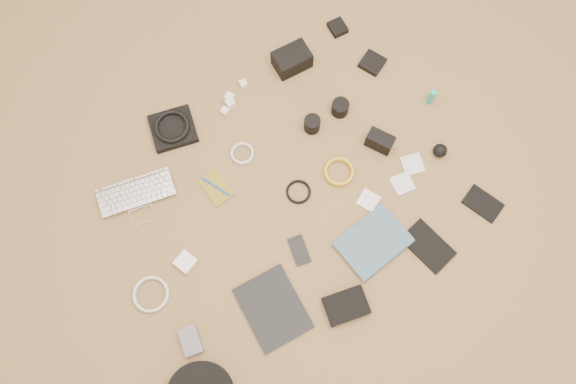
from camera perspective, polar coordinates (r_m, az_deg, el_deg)
laptop at (r=2.18m, az=-14.89°, el=-1.09°), size 0.34×0.28×0.02m
headphone_pouch at (r=2.25m, az=-11.60°, el=6.31°), size 0.21×0.20×0.03m
headphones at (r=2.23m, az=-11.72°, el=6.55°), size 0.17×0.17×0.02m
charger_a at (r=2.25m, az=-6.43°, el=8.17°), size 0.04×0.04×0.03m
charger_b at (r=2.27m, az=-5.97°, el=9.49°), size 0.04×0.04×0.03m
charger_c at (r=2.30m, az=-4.58°, el=10.90°), size 0.03×0.03×0.03m
charger_d at (r=2.26m, az=-5.88°, el=8.94°), size 0.03×0.03×0.03m
dslr_camera at (r=2.31m, az=0.40°, el=13.30°), size 0.16×0.12×0.08m
lens_pouch at (r=2.43m, az=5.06°, el=16.30°), size 0.08×0.08×0.03m
notebook_olive at (r=2.15m, az=-7.32°, el=0.49°), size 0.09×0.13×0.01m
pen_blue at (r=2.14m, az=-7.35°, el=0.55°), size 0.05×0.13×0.01m
cable_white_a at (r=2.18m, az=-4.66°, el=3.87°), size 0.10×0.10×0.01m
lens_a at (r=2.19m, az=2.47°, el=6.90°), size 0.08×0.08×0.07m
lens_b at (r=2.23m, az=5.32°, el=8.52°), size 0.08×0.08×0.06m
card_reader at (r=2.36m, az=8.56°, el=12.84°), size 0.11×0.11×0.02m
power_brick at (r=2.09m, az=-10.37°, el=-7.00°), size 0.08×0.08×0.03m
cable_white_b at (r=2.10m, az=-13.71°, el=-10.08°), size 0.13×0.13×0.01m
cable_black at (r=2.13m, az=1.07°, el=-0.01°), size 0.11×0.11×0.01m
cable_yellow at (r=2.16m, az=5.18°, el=2.02°), size 0.13×0.13×0.01m
flash at (r=2.19m, az=9.31°, el=5.12°), size 0.09×0.12×0.08m
lens_cleaner at (r=2.30m, az=14.37°, el=9.33°), size 0.03×0.03×0.08m
battery_charger at (r=2.05m, az=-9.85°, el=-14.67°), size 0.09×0.11×0.03m
tablet at (r=2.04m, az=-1.54°, el=-11.73°), size 0.23×0.28×0.01m
phone at (r=2.07m, az=1.15°, el=-5.94°), size 0.09×0.12×0.01m
filter_case_left at (r=2.14m, az=8.16°, el=-0.86°), size 0.09×0.09×0.01m
filter_case_mid at (r=2.18m, az=11.54°, el=0.82°), size 0.09×0.09×0.01m
filter_case_right at (r=2.21m, az=12.53°, el=2.74°), size 0.10×0.10×0.01m
air_blower at (r=2.23m, az=15.19°, el=4.08°), size 0.07×0.07×0.05m
drive_case at (r=2.04m, az=5.93°, el=-11.42°), size 0.17×0.15×0.04m
paperback at (r=2.09m, az=10.32°, el=-6.98°), size 0.25×0.19×0.02m
notebook_black_a at (r=2.13m, az=14.03°, el=-5.35°), size 0.13×0.20×0.01m
notebook_black_b at (r=2.23m, az=19.19°, el=-1.12°), size 0.12×0.16×0.01m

